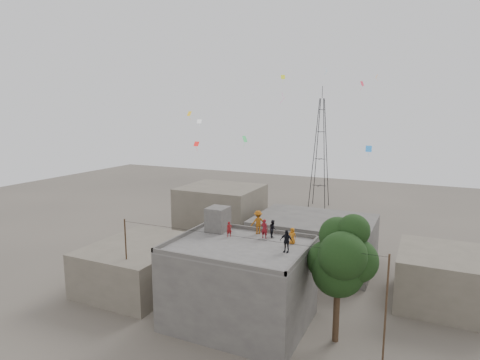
% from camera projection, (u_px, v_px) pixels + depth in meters
% --- Properties ---
extents(ground, '(140.00, 140.00, 0.00)m').
position_uv_depth(ground, '(239.00, 322.00, 30.71)').
color(ground, '#4D473F').
rests_on(ground, ground).
extents(main_building, '(10.00, 8.00, 6.10)m').
position_uv_depth(main_building, '(239.00, 284.00, 30.20)').
color(main_building, '#4B4846').
rests_on(main_building, ground).
extents(parapet, '(10.00, 8.00, 0.30)m').
position_uv_depth(parapet, '(239.00, 243.00, 29.66)').
color(parapet, '#4B4846').
rests_on(parapet, main_building).
extents(stair_head_box, '(1.60, 1.80, 2.00)m').
position_uv_depth(stair_head_box, '(218.00, 219.00, 33.17)').
color(stair_head_box, '#4B4846').
rests_on(stair_head_box, main_building).
extents(neighbor_west, '(8.00, 10.00, 4.00)m').
position_uv_depth(neighbor_west, '(140.00, 265.00, 36.77)').
color(neighbor_west, '#60584B').
rests_on(neighbor_west, ground).
extents(neighbor_north, '(12.00, 9.00, 5.00)m').
position_uv_depth(neighbor_north, '(314.00, 241.00, 41.94)').
color(neighbor_north, '#4B4846').
rests_on(neighbor_north, ground).
extents(neighbor_northwest, '(9.00, 8.00, 7.00)m').
position_uv_depth(neighbor_northwest, '(221.00, 215.00, 48.59)').
color(neighbor_northwest, '#60584B').
rests_on(neighbor_northwest, ground).
extents(neighbor_east, '(7.00, 8.00, 4.40)m').
position_uv_depth(neighbor_east, '(442.00, 278.00, 33.39)').
color(neighbor_east, '#60584B').
rests_on(neighbor_east, ground).
extents(tree, '(4.90, 4.60, 9.10)m').
position_uv_depth(tree, '(341.00, 258.00, 27.12)').
color(tree, black).
rests_on(tree, ground).
extents(utility_line, '(20.12, 0.62, 7.40)m').
position_uv_depth(utility_line, '(238.00, 282.00, 28.74)').
color(utility_line, black).
rests_on(utility_line, ground).
extents(transmission_tower, '(2.97, 2.97, 20.01)m').
position_uv_depth(transmission_tower, '(320.00, 153.00, 66.54)').
color(transmission_tower, black).
rests_on(transmission_tower, ground).
extents(person_red_adult, '(0.57, 0.39, 1.53)m').
position_uv_depth(person_red_adult, '(264.00, 229.00, 31.27)').
color(person_red_adult, maroon).
rests_on(person_red_adult, main_building).
extents(person_orange_child, '(0.64, 0.45, 1.24)m').
position_uv_depth(person_orange_child, '(292.00, 236.00, 29.95)').
color(person_orange_child, orange).
rests_on(person_orange_child, main_building).
extents(person_dark_child, '(0.79, 0.85, 1.39)m').
position_uv_depth(person_dark_child, '(273.00, 229.00, 31.52)').
color(person_dark_child, black).
rests_on(person_dark_child, main_building).
extents(person_dark_adult, '(0.96, 0.44, 1.61)m').
position_uv_depth(person_dark_adult, '(286.00, 241.00, 28.13)').
color(person_dark_adult, black).
rests_on(person_dark_adult, main_building).
extents(person_orange_adult, '(1.40, 1.36, 1.92)m').
position_uv_depth(person_orange_adult, '(258.00, 222.00, 32.39)').
color(person_orange_adult, '#9C5311').
rests_on(person_orange_adult, main_building).
extents(person_red_child, '(0.52, 0.50, 1.20)m').
position_uv_depth(person_red_child, '(229.00, 229.00, 31.68)').
color(person_red_child, maroon).
rests_on(person_red_child, main_building).
extents(kites, '(16.31, 15.63, 7.21)m').
position_uv_depth(kites, '(276.00, 111.00, 34.33)').
color(kites, '#FF1D1A').
rests_on(kites, ground).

